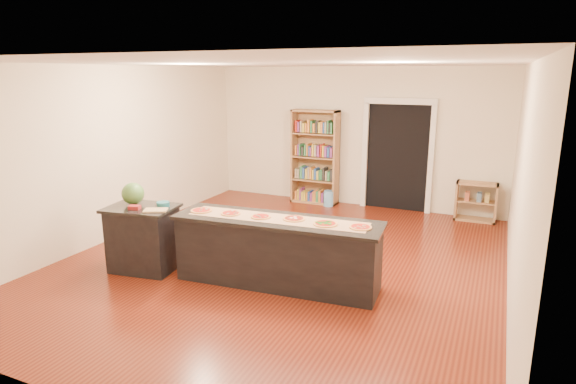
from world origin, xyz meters
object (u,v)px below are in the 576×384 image
at_px(waste_bin, 329,198).
at_px(watermelon, 133,194).
at_px(side_counter, 143,238).
at_px(kitchen_island, 277,251).
at_px(bookshelf, 315,157).
at_px(low_shelf, 476,202).

relative_size(waste_bin, watermelon, 1.04).
relative_size(side_counter, waste_bin, 2.90).
distance_m(kitchen_island, bookshelf, 4.15).
relative_size(side_counter, bookshelf, 0.47).
relative_size(kitchen_island, low_shelf, 3.69).
bearing_deg(watermelon, waste_bin, 70.89).
xyz_separation_m(side_counter, watermelon, (-0.18, 0.06, 0.60)).
relative_size(bookshelf, watermelon, 6.41).
height_order(bookshelf, low_shelf, bookshelf).
bearing_deg(watermelon, kitchen_island, 7.24).
xyz_separation_m(bookshelf, waste_bin, (0.37, -0.14, -0.81)).
distance_m(low_shelf, watermelon, 6.06).
height_order(side_counter, waste_bin, side_counter).
bearing_deg(low_shelf, kitchen_island, -118.44).
bearing_deg(waste_bin, watermelon, -109.11).
xyz_separation_m(low_shelf, waste_bin, (-2.81, -0.16, -0.20)).
bearing_deg(kitchen_island, watermelon, -177.33).
height_order(kitchen_island, low_shelf, kitchen_island).
bearing_deg(side_counter, bookshelf, 70.12).
bearing_deg(low_shelf, side_counter, -133.17).
distance_m(side_counter, bookshelf, 4.43).
height_order(kitchen_island, watermelon, watermelon).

